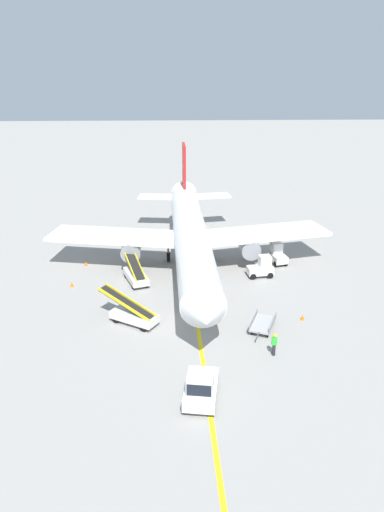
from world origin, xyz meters
The scene contains 13 objects.
ground_plane centered at (0.00, 0.00, 0.00)m, with size 300.00×300.00×0.00m, color gray.
taxi_line_yellow centered at (0.71, 5.00, 0.00)m, with size 0.30×80.00×0.01m, color yellow.
airliner centered at (0.70, 11.52, 3.42)m, with size 28.61×35.26×10.10m.
pushback_tug centered at (0.54, -9.55, 0.99)m, with size 2.44×3.85×2.20m.
baggage_tug_near_wing centered at (9.56, 12.08, 0.93)m, with size 1.83×2.64×2.10m.
baggage_tug_by_cargo_door centered at (7.40, 8.71, 0.93)m, with size 2.53×1.57×2.10m.
belt_loader_forward_hold centered at (-4.55, 7.99, 0.78)m, with size 2.82×5.14×2.59m.
belt_loader_aft_hold centered at (-4.23, 0.15, 0.78)m, with size 4.90×3.73×2.59m.
baggage_cart_loaded centered at (5.76, -1.20, 0.47)m, with size 2.49×3.79×0.94m.
ground_crew_marshaller centered at (5.90, -4.80, 0.91)m, with size 0.36×0.24×1.70m.
safety_cone_nose_left centered at (-10.32, 7.12, 0.22)m, with size 0.36×0.36×0.44m, color orange.
safety_cone_nose_right centered at (9.20, 0.14, 0.22)m, with size 0.36×0.36×0.44m, color orange.
safety_cone_wingtip_left centered at (-9.85, 12.13, 0.22)m, with size 0.36×0.36×0.44m, color orange.
Camera 1 is at (-0.96, -33.53, 18.88)m, focal length 34.04 mm.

